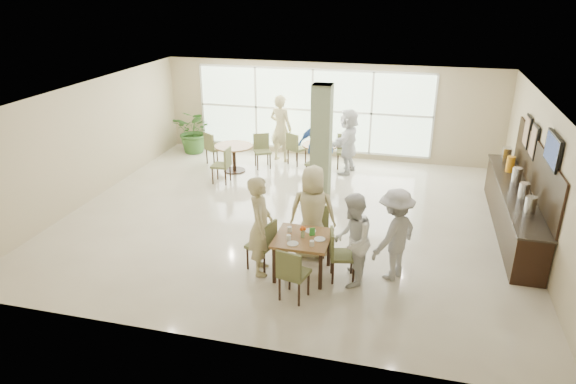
% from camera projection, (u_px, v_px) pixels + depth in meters
% --- Properties ---
extents(ground, '(10.00, 10.00, 0.00)m').
position_uv_depth(ground, '(292.00, 216.00, 11.65)').
color(ground, beige).
rests_on(ground, ground).
extents(room_shell, '(10.00, 10.00, 10.00)m').
position_uv_depth(room_shell, '(293.00, 145.00, 11.00)').
color(room_shell, white).
rests_on(room_shell, ground).
extents(window_bank, '(7.00, 0.04, 7.00)m').
position_uv_depth(window_bank, '(312.00, 110.00, 15.23)').
color(window_bank, silver).
rests_on(window_bank, ground).
extents(column, '(0.45, 0.45, 2.80)m').
position_uv_depth(column, '(321.00, 144.00, 12.10)').
color(column, '#5F6C4B').
rests_on(column, ground).
extents(main_table, '(0.98, 0.98, 0.75)m').
position_uv_depth(main_table, '(303.00, 242.00, 9.12)').
color(main_table, brown).
rests_on(main_table, ground).
extents(round_table_left, '(1.06, 1.06, 0.75)m').
position_uv_depth(round_table_left, '(234.00, 152.00, 14.23)').
color(round_table_left, brown).
rests_on(round_table_left, ground).
extents(round_table_right, '(1.02, 1.02, 0.75)m').
position_uv_depth(round_table_right, '(320.00, 151.00, 14.32)').
color(round_table_right, brown).
rests_on(round_table_right, ground).
extents(chairs_main_table, '(2.07, 2.09, 0.95)m').
position_uv_depth(chairs_main_table, '(303.00, 250.00, 9.21)').
color(chairs_main_table, brown).
rests_on(chairs_main_table, ground).
extents(chairs_table_left, '(2.04, 1.94, 0.95)m').
position_uv_depth(chairs_table_left, '(233.00, 155.00, 14.27)').
color(chairs_table_left, brown).
rests_on(chairs_table_left, ground).
extents(chairs_table_right, '(1.95, 1.76, 0.95)m').
position_uv_depth(chairs_table_right, '(319.00, 154.00, 14.30)').
color(chairs_table_right, brown).
rests_on(chairs_table_right, ground).
extents(tabletop_clutter, '(0.73, 0.75, 0.21)m').
position_uv_depth(tabletop_clutter, '(303.00, 235.00, 9.03)').
color(tabletop_clutter, white).
rests_on(tabletop_clutter, main_table).
extents(buffet_counter, '(0.64, 4.70, 1.95)m').
position_uv_depth(buffet_counter, '(514.00, 206.00, 10.82)').
color(buffet_counter, black).
rests_on(buffet_counter, ground).
extents(wall_tv, '(0.06, 1.00, 0.58)m').
position_uv_depth(wall_tv, '(553.00, 150.00, 9.17)').
color(wall_tv, black).
rests_on(wall_tv, ground).
extents(framed_art_a, '(0.05, 0.55, 0.70)m').
position_uv_depth(framed_art_a, '(534.00, 141.00, 10.71)').
color(framed_art_a, black).
rests_on(framed_art_a, ground).
extents(framed_art_b, '(0.05, 0.55, 0.70)m').
position_uv_depth(framed_art_b, '(527.00, 131.00, 11.43)').
color(framed_art_b, black).
rests_on(framed_art_b, ground).
extents(potted_plant, '(1.38, 1.38, 1.37)m').
position_uv_depth(potted_plant, '(195.00, 131.00, 15.77)').
color(potted_plant, '#335E25').
rests_on(potted_plant, ground).
extents(teen_left, '(0.60, 0.76, 1.85)m').
position_uv_depth(teen_left, '(260.00, 226.00, 9.11)').
color(teen_left, tan).
rests_on(teen_left, ground).
extents(teen_far, '(0.94, 0.57, 1.83)m').
position_uv_depth(teen_far, '(313.00, 212.00, 9.66)').
color(teen_far, tan).
rests_on(teen_far, ground).
extents(teen_right, '(0.67, 0.84, 1.68)m').
position_uv_depth(teen_right, '(352.00, 240.00, 8.79)').
color(teen_right, white).
rests_on(teen_right, ground).
extents(teen_standing, '(1.11, 1.26, 1.69)m').
position_uv_depth(teen_standing, '(395.00, 235.00, 8.96)').
color(teen_standing, '#ACACAE').
rests_on(teen_standing, ground).
extents(adult_a, '(1.18, 0.91, 1.79)m').
position_uv_depth(adult_a, '(316.00, 147.00, 13.51)').
color(adult_a, '#3D6DB9').
rests_on(adult_a, ground).
extents(adult_b, '(1.01, 1.77, 1.80)m').
position_uv_depth(adult_b, '(348.00, 141.00, 14.02)').
color(adult_b, white).
rests_on(adult_b, ground).
extents(adult_standing, '(0.83, 0.68, 1.97)m').
position_uv_depth(adult_standing, '(281.00, 128.00, 14.94)').
color(adult_standing, tan).
rests_on(adult_standing, ground).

